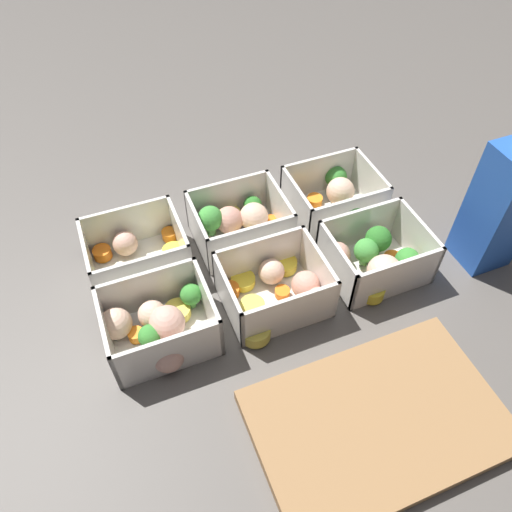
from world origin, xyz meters
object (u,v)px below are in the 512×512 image
Objects in this scene: container_far_center at (279,290)px; container_near_right at (135,256)px; container_far_left at (375,258)px; container_near_left at (335,198)px; container_near_center at (238,221)px; container_far_right at (158,326)px; juice_carton at (500,208)px.

container_near_right is at bearing -37.83° from container_far_center.
container_far_center is at bearing 142.17° from container_near_right.
container_far_left is at bearing 157.19° from container_near_right.
container_near_right is (0.32, 0.00, -0.00)m from container_near_left.
container_near_left is at bearing -179.77° from container_near_right.
container_near_left is 0.96× the size of container_far_left.
container_near_center is 0.21m from container_far_left.
container_near_left and container_near_right have the same top height.
container_far_center is at bearing -1.03° from container_far_left.
container_near_center is at bearing -176.37° from container_near_right.
container_far_center is (0.15, 0.13, -0.00)m from container_near_left.
container_near_right and container_far_right have the same top height.
juice_carton is (-0.15, 0.16, 0.07)m from container_near_left.
container_near_left is 0.23m from juice_carton.
container_far_right is (0.32, 0.13, -0.00)m from container_near_left.
container_near_center is 0.98× the size of container_far_left.
container_near_left is 0.16m from container_near_center.
container_near_center and container_far_right have the same top height.
container_near_center is 0.14m from container_far_center.
container_far_left is 0.15m from container_far_center.
container_far_center is at bearing 40.35° from container_near_left.
container_near_center is at bearing -139.52° from container_far_right.
container_near_left is 0.99× the size of container_near_center.
container_far_center is at bearing 92.56° from container_near_center.
container_near_right is 0.71× the size of juice_carton.
container_near_center is at bearing -28.90° from juice_carton.
container_far_left is at bearing 87.23° from container_near_left.
container_near_right is at bearing -22.81° from container_far_left.
container_near_center is at bearing -3.19° from container_near_left.
container_near_right is at bearing 3.63° from container_near_center.
container_far_right is at bearing -0.91° from container_far_center.
juice_carton is (-0.31, 0.17, 0.07)m from container_near_center.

